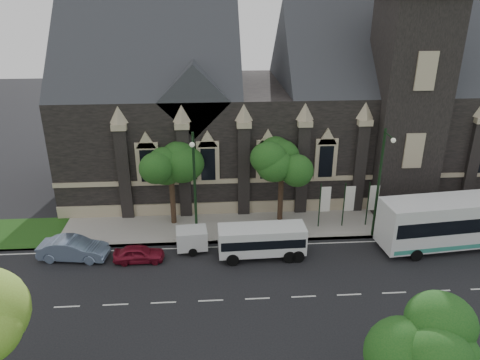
{
  "coord_description": "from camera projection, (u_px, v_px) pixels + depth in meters",
  "views": [
    {
      "loc": [
        -2.74,
        -23.83,
        18.42
      ],
      "look_at": [
        -0.72,
        6.0,
        5.77
      ],
      "focal_mm": 34.09,
      "sensor_mm": 36.0,
      "label": 1
    }
  ],
  "objects": [
    {
      "name": "ground",
      "position": [
        257.0,
        299.0,
        29.25
      ],
      "size": [
        160.0,
        160.0,
        0.0
      ],
      "primitive_type": "plane",
      "color": "black",
      "rests_on": "ground"
    },
    {
      "name": "sidewalk",
      "position": [
        246.0,
        226.0,
        37.95
      ],
      "size": [
        80.0,
        5.0,
        0.15
      ],
      "primitive_type": "cube",
      "color": "#9B948C",
      "rests_on": "ground"
    },
    {
      "name": "museum",
      "position": [
        292.0,
        104.0,
        43.64
      ],
      "size": [
        40.0,
        17.7,
        29.9
      ],
      "color": "black",
      "rests_on": "ground"
    },
    {
      "name": "tree_park_east",
      "position": [
        427.0,
        341.0,
        19.26
      ],
      "size": [
        3.4,
        3.4,
        6.28
      ],
      "color": "black",
      "rests_on": "ground"
    },
    {
      "name": "tree_walk_right",
      "position": [
        284.0,
        156.0,
        37.02
      ],
      "size": [
        4.08,
        4.08,
        7.8
      ],
      "color": "black",
      "rests_on": "ground"
    },
    {
      "name": "tree_walk_left",
      "position": [
        173.0,
        159.0,
        36.49
      ],
      "size": [
        3.91,
        3.91,
        7.64
      ],
      "color": "black",
      "rests_on": "ground"
    },
    {
      "name": "street_lamp_near",
      "position": [
        380.0,
        179.0,
        34.4
      ],
      "size": [
        0.36,
        1.88,
        9.0
      ],
      "color": "black",
      "rests_on": "ground"
    },
    {
      "name": "street_lamp_mid",
      "position": [
        195.0,
        184.0,
        33.52
      ],
      "size": [
        0.36,
        1.88,
        9.0
      ],
      "color": "black",
      "rests_on": "ground"
    },
    {
      "name": "banner_flag_left",
      "position": [
        323.0,
        202.0,
        36.98
      ],
      "size": [
        0.9,
        0.1,
        4.0
      ],
      "color": "black",
      "rests_on": "ground"
    },
    {
      "name": "banner_flag_center",
      "position": [
        348.0,
        201.0,
        37.1
      ],
      "size": [
        0.9,
        0.1,
        4.0
      ],
      "color": "black",
      "rests_on": "ground"
    },
    {
      "name": "banner_flag_right",
      "position": [
        372.0,
        200.0,
        37.23
      ],
      "size": [
        0.9,
        0.1,
        4.0
      ],
      "color": "black",
      "rests_on": "ground"
    },
    {
      "name": "tour_coach",
      "position": [
        469.0,
        220.0,
        34.52
      ],
      "size": [
        13.94,
        4.24,
        4.0
      ],
      "rotation": [
        0.0,
        0.0,
        0.1
      ],
      "color": "silver",
      "rests_on": "ground"
    },
    {
      "name": "shuttle_bus",
      "position": [
        262.0,
        240.0,
        33.31
      ],
      "size": [
        6.41,
        2.43,
        2.45
      ],
      "rotation": [
        0.0,
        0.0,
        0.03
      ],
      "color": "silver",
      "rests_on": "ground"
    },
    {
      "name": "box_trailer",
      "position": [
        192.0,
        238.0,
        34.28
      ],
      "size": [
        3.38,
        1.99,
        1.77
      ],
      "rotation": [
        0.0,
        0.0,
        0.09
      ],
      "color": "silver",
      "rests_on": "ground"
    },
    {
      "name": "sedan",
      "position": [
        73.0,
        249.0,
        33.27
      ],
      "size": [
        5.19,
        2.37,
        1.65
      ],
      "primitive_type": "imported",
      "rotation": [
        0.0,
        0.0,
        1.44
      ],
      "color": "#6F82A1",
      "rests_on": "ground"
    },
    {
      "name": "car_far_red",
      "position": [
        139.0,
        254.0,
        33.04
      ],
      "size": [
        3.64,
        1.49,
        1.24
      ],
      "primitive_type": "imported",
      "rotation": [
        0.0,
        0.0,
        1.58
      ],
      "color": "maroon",
      "rests_on": "ground"
    }
  ]
}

